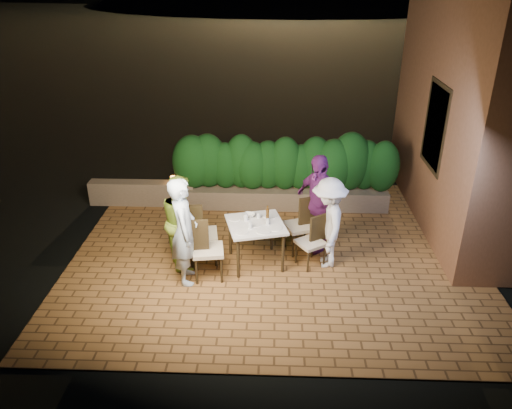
# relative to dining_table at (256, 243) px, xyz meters

# --- Properties ---
(ground) EXTENTS (400.00, 400.00, 0.00)m
(ground) POSITION_rel_dining_table_xyz_m (0.33, -0.08, -0.40)
(ground) COLOR black
(ground) RESTS_ON ground
(terrace_floor) EXTENTS (7.00, 6.00, 0.15)m
(terrace_floor) POSITION_rel_dining_table_xyz_m (0.33, 0.42, -0.45)
(terrace_floor) COLOR brown
(terrace_floor) RESTS_ON ground
(building_wall) EXTENTS (1.60, 5.00, 5.00)m
(building_wall) POSITION_rel_dining_table_xyz_m (3.93, 1.92, 2.12)
(building_wall) COLOR brown
(building_wall) RESTS_ON ground
(window_pane) EXTENTS (0.08, 1.00, 1.40)m
(window_pane) POSITION_rel_dining_table_xyz_m (3.15, 1.42, 1.62)
(window_pane) COLOR black
(window_pane) RESTS_ON building_wall
(window_frame) EXTENTS (0.06, 1.15, 1.55)m
(window_frame) POSITION_rel_dining_table_xyz_m (3.14, 1.42, 1.62)
(window_frame) COLOR black
(window_frame) RESTS_ON building_wall
(planter) EXTENTS (4.20, 0.55, 0.40)m
(planter) POSITION_rel_dining_table_xyz_m (0.53, 2.22, -0.17)
(planter) COLOR #736149
(planter) RESTS_ON ground
(hedge) EXTENTS (4.00, 0.70, 1.10)m
(hedge) POSITION_rel_dining_table_xyz_m (0.53, 2.22, 0.57)
(hedge) COLOR #103A11
(hedge) RESTS_ON planter
(parapet) EXTENTS (2.20, 0.30, 0.50)m
(parapet) POSITION_rel_dining_table_xyz_m (-2.47, 2.22, -0.12)
(parapet) COLOR #736149
(parapet) RESTS_ON ground
(hill) EXTENTS (52.00, 40.00, 22.00)m
(hill) POSITION_rel_dining_table_xyz_m (2.33, 59.92, -4.38)
(hill) COLOR black
(hill) RESTS_ON ground
(dining_table) EXTENTS (1.09, 1.09, 0.75)m
(dining_table) POSITION_rel_dining_table_xyz_m (0.00, 0.00, 0.00)
(dining_table) COLOR white
(dining_table) RESTS_ON ground
(plate_nw) EXTENTS (0.21, 0.21, 0.01)m
(plate_nw) POSITION_rel_dining_table_xyz_m (-0.21, -0.30, 0.38)
(plate_nw) COLOR white
(plate_nw) RESTS_ON dining_table
(plate_sw) EXTENTS (0.20, 0.20, 0.01)m
(plate_sw) POSITION_rel_dining_table_xyz_m (-0.36, 0.15, 0.38)
(plate_sw) COLOR white
(plate_sw) RESTS_ON dining_table
(plate_ne) EXTENTS (0.23, 0.23, 0.01)m
(plate_ne) POSITION_rel_dining_table_xyz_m (0.32, -0.14, 0.38)
(plate_ne) COLOR white
(plate_ne) RESTS_ON dining_table
(plate_se) EXTENTS (0.24, 0.24, 0.01)m
(plate_se) POSITION_rel_dining_table_xyz_m (0.23, 0.28, 0.38)
(plate_se) COLOR white
(plate_se) RESTS_ON dining_table
(plate_centre) EXTENTS (0.20, 0.20, 0.01)m
(plate_centre) POSITION_rel_dining_table_xyz_m (-0.01, -0.04, 0.38)
(plate_centre) COLOR white
(plate_centre) RESTS_ON dining_table
(plate_front) EXTENTS (0.24, 0.24, 0.01)m
(plate_front) POSITION_rel_dining_table_xyz_m (0.13, -0.26, 0.38)
(plate_front) COLOR white
(plate_front) RESTS_ON dining_table
(glass_nw) EXTENTS (0.07, 0.07, 0.12)m
(glass_nw) POSITION_rel_dining_table_xyz_m (-0.08, -0.17, 0.43)
(glass_nw) COLOR silver
(glass_nw) RESTS_ON dining_table
(glass_sw) EXTENTS (0.07, 0.07, 0.12)m
(glass_sw) POSITION_rel_dining_table_xyz_m (-0.17, 0.10, 0.44)
(glass_sw) COLOR silver
(glass_sw) RESTS_ON dining_table
(glass_ne) EXTENTS (0.06, 0.06, 0.10)m
(glass_ne) POSITION_rel_dining_table_xyz_m (0.20, -0.02, 0.43)
(glass_ne) COLOR silver
(glass_ne) RESTS_ON dining_table
(glass_se) EXTENTS (0.06, 0.06, 0.10)m
(glass_se) POSITION_rel_dining_table_xyz_m (0.04, 0.20, 0.42)
(glass_se) COLOR silver
(glass_se) RESTS_ON dining_table
(beer_bottle) EXTENTS (0.05, 0.05, 0.28)m
(beer_bottle) POSITION_rel_dining_table_xyz_m (0.19, 0.11, 0.51)
(beer_bottle) COLOR #43280B
(beer_bottle) RESTS_ON dining_table
(bowl) EXTENTS (0.21, 0.21, 0.05)m
(bowl) POSITION_rel_dining_table_xyz_m (-0.12, 0.26, 0.40)
(bowl) COLOR white
(bowl) RESTS_ON dining_table
(chair_left_front) EXTENTS (0.54, 0.54, 1.04)m
(chair_left_front) POSITION_rel_dining_table_xyz_m (-0.74, -0.44, 0.14)
(chair_left_front) COLOR black
(chair_left_front) RESTS_ON ground
(chair_left_back) EXTENTS (0.56, 0.56, 1.05)m
(chair_left_back) POSITION_rel_dining_table_xyz_m (-0.90, 0.04, 0.15)
(chair_left_back) COLOR black
(chair_left_back) RESTS_ON ground
(chair_right_front) EXTENTS (0.57, 0.57, 0.89)m
(chair_right_front) POSITION_rel_dining_table_xyz_m (0.91, -0.02, 0.07)
(chair_right_front) COLOR black
(chair_right_front) RESTS_ON ground
(chair_right_back) EXTENTS (0.60, 0.60, 1.00)m
(chair_right_back) POSITION_rel_dining_table_xyz_m (0.75, 0.45, 0.13)
(chair_right_back) COLOR black
(chair_right_back) RESTS_ON ground
(diner_blue) EXTENTS (0.53, 0.71, 1.76)m
(diner_blue) POSITION_rel_dining_table_xyz_m (-1.09, -0.54, 0.51)
(diner_blue) COLOR silver
(diner_blue) RESTS_ON ground
(diner_green) EXTENTS (0.84, 0.94, 1.59)m
(diner_green) POSITION_rel_dining_table_xyz_m (-1.22, -0.03, 0.42)
(diner_green) COLOR #9BC43D
(diner_green) RESTS_ON ground
(diner_white) EXTENTS (0.59, 1.01, 1.55)m
(diner_white) POSITION_rel_dining_table_xyz_m (1.19, 0.01, 0.40)
(diner_white) COLOR white
(diner_white) RESTS_ON ground
(diner_purple) EXTENTS (0.95, 1.09, 1.77)m
(diner_purple) POSITION_rel_dining_table_xyz_m (1.04, 0.54, 0.51)
(diner_purple) COLOR #67246C
(diner_purple) RESTS_ON ground
(parapet_lamp) EXTENTS (0.10, 0.10, 0.14)m
(parapet_lamp) POSITION_rel_dining_table_xyz_m (-1.80, 2.22, 0.20)
(parapet_lamp) COLOR orange
(parapet_lamp) RESTS_ON parapet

